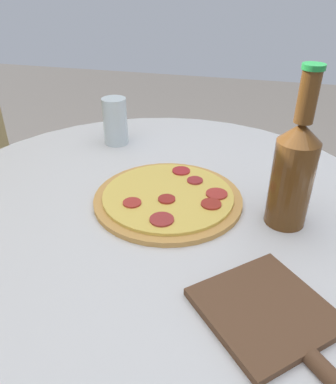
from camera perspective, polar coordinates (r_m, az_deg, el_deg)
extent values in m
cylinder|color=silver|center=(0.99, -1.35, -20.28)|extent=(0.10, 0.10, 0.71)
cylinder|color=silver|center=(0.74, -1.69, -2.20)|extent=(0.94, 0.94, 0.02)
cylinder|color=#C68E47|center=(0.73, 0.00, -1.01)|extent=(0.29, 0.29, 0.01)
cylinder|color=#E0BC4C|center=(0.73, 0.00, -0.47)|extent=(0.25, 0.25, 0.01)
cylinder|color=#A42B24|center=(0.70, -5.49, -1.63)|extent=(0.03, 0.03, 0.00)
cylinder|color=maroon|center=(0.69, 6.59, -1.82)|extent=(0.04, 0.04, 0.00)
cylinder|color=maroon|center=(0.65, -0.95, -4.19)|extent=(0.04, 0.04, 0.00)
cylinder|color=maroon|center=(0.80, 2.02, 3.25)|extent=(0.04, 0.04, 0.00)
cylinder|color=maroon|center=(0.70, -0.20, -1.08)|extent=(0.03, 0.03, 0.00)
cylinder|color=maroon|center=(0.77, 4.13, 1.78)|extent=(0.03, 0.03, 0.00)
cylinder|color=#A62D27|center=(0.73, 7.43, -0.27)|extent=(0.04, 0.04, 0.00)
cylinder|color=#563314|center=(0.67, 18.21, 1.19)|extent=(0.07, 0.07, 0.16)
cone|color=#563314|center=(0.63, 19.61, 8.60)|extent=(0.07, 0.07, 0.03)
cylinder|color=#563314|center=(0.61, 20.54, 13.42)|extent=(0.03, 0.03, 0.08)
cylinder|color=#1E8438|center=(0.60, 21.34, 17.38)|extent=(0.03, 0.03, 0.01)
cube|color=brown|center=(0.53, 14.50, -16.91)|extent=(0.22, 0.22, 0.01)
cylinder|color=silver|center=(0.97, -8.05, 10.62)|extent=(0.06, 0.06, 0.12)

